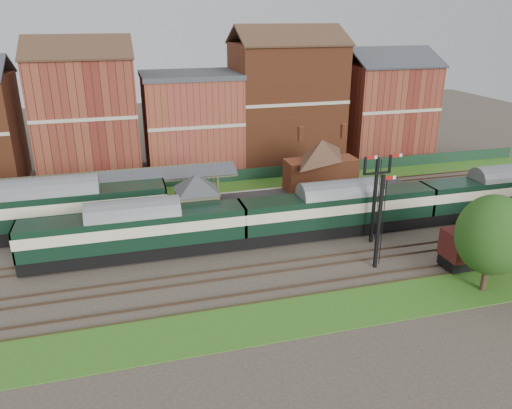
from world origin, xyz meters
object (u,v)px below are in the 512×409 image
object	(u,v)px
signal_box	(197,203)
semaphore_bracket	(375,194)
platform_railcar	(54,209)
dmu_train	(339,209)

from	to	relation	value
signal_box	semaphore_bracket	world-z (taller)	semaphore_bracket
platform_railcar	dmu_train	bearing A→B (deg)	-14.24
semaphore_bracket	platform_railcar	world-z (taller)	semaphore_bracket
signal_box	semaphore_bracket	xyz separation A→B (m)	(15.04, -5.75, 1.44)
dmu_train	platform_railcar	xyz separation A→B (m)	(-25.61, 6.50, 0.24)
semaphore_bracket	dmu_train	xyz separation A→B (m)	(-2.25, 2.50, -2.12)
signal_box	dmu_train	bearing A→B (deg)	-14.26
semaphore_bracket	dmu_train	size ratio (longest dim) A/B	0.15
semaphore_bracket	platform_railcar	xyz separation A→B (m)	(-27.86, 9.00, -1.88)
signal_box	platform_railcar	bearing A→B (deg)	165.77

